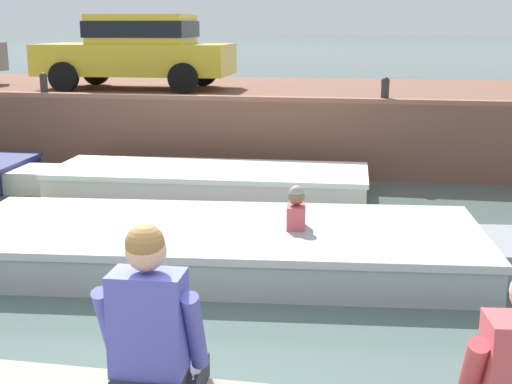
% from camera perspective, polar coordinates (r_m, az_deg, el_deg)
% --- Properties ---
extents(ground_plane, '(400.00, 400.00, 0.00)m').
position_cam_1_polar(ground_plane, '(8.52, -0.00, -5.08)').
color(ground_plane, '#4C605B').
extents(far_quay_wall, '(60.00, 6.00, 1.35)m').
position_cam_1_polar(far_quay_wall, '(15.67, 5.05, 5.83)').
color(far_quay_wall, brown).
rests_on(far_quay_wall, ground).
extents(far_wall_coping, '(60.00, 0.24, 0.08)m').
position_cam_1_polar(far_wall_coping, '(12.74, 3.84, 7.40)').
color(far_wall_coping, '#925F4C').
rests_on(far_wall_coping, far_quay_wall).
extents(boat_moored_central_cream, '(6.06, 1.99, 0.44)m').
position_cam_1_polar(boat_moored_central_cream, '(11.53, -4.92, 0.86)').
color(boat_moored_central_cream, silver).
rests_on(boat_moored_central_cream, ground).
extents(motorboat_passing, '(7.23, 2.88, 0.95)m').
position_cam_1_polar(motorboat_passing, '(8.10, -1.01, -4.34)').
color(motorboat_passing, '#93999E').
rests_on(motorboat_passing, ground).
extents(car_left_inner_yellow, '(4.08, 2.11, 1.54)m').
position_cam_1_polar(car_left_inner_yellow, '(15.49, -9.39, 11.27)').
color(car_left_inner_yellow, yellow).
rests_on(car_left_inner_yellow, far_quay_wall).
extents(mooring_bollard_west, '(0.15, 0.15, 0.44)m').
position_cam_1_polar(mooring_bollard_west, '(14.32, -16.62, 8.32)').
color(mooring_bollard_west, '#2D2B28').
rests_on(mooring_bollard_west, far_quay_wall).
extents(mooring_bollard_mid, '(0.15, 0.15, 0.44)m').
position_cam_1_polar(mooring_bollard_mid, '(12.77, 10.29, 8.13)').
color(mooring_bollard_mid, '#2D2B28').
rests_on(mooring_bollard_mid, far_quay_wall).
extents(person_seated_right, '(0.54, 0.54, 0.96)m').
position_cam_1_polar(person_seated_right, '(3.64, -8.34, -11.34)').
color(person_seated_right, '#282833').
rests_on(person_seated_right, near_quay).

